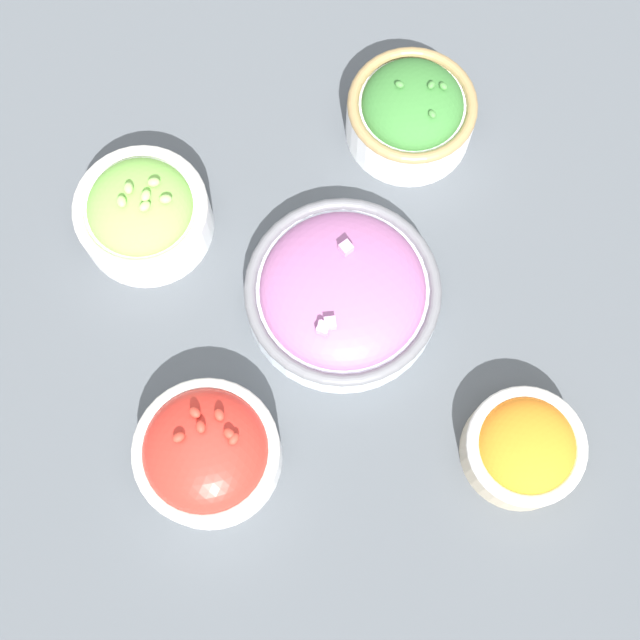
# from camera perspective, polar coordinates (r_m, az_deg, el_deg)

# --- Properties ---
(ground_plane) EXTENTS (3.00, 3.00, 0.00)m
(ground_plane) POSITION_cam_1_polar(r_m,az_deg,el_deg) (0.89, 0.00, -0.55)
(ground_plane) COLOR #4C5156
(bowl_cherry_tomatoes) EXTENTS (0.14, 0.14, 0.08)m
(bowl_cherry_tomatoes) POSITION_cam_1_polar(r_m,az_deg,el_deg) (0.83, -7.23, -8.41)
(bowl_cherry_tomatoes) COLOR white
(bowl_cherry_tomatoes) RESTS_ON ground_plane
(bowl_carrots) EXTENTS (0.11, 0.11, 0.06)m
(bowl_carrots) POSITION_cam_1_polar(r_m,az_deg,el_deg) (0.85, 12.95, -7.95)
(bowl_carrots) COLOR beige
(bowl_carrots) RESTS_ON ground_plane
(bowl_lettuce) EXTENTS (0.13, 0.13, 0.08)m
(bowl_lettuce) POSITION_cam_1_polar(r_m,az_deg,el_deg) (0.91, -11.28, 6.76)
(bowl_lettuce) COLOR white
(bowl_lettuce) RESTS_ON ground_plane
(bowl_broccoli) EXTENTS (0.13, 0.13, 0.08)m
(bowl_broccoli) POSITION_cam_1_polar(r_m,az_deg,el_deg) (0.94, 5.85, 13.10)
(bowl_broccoli) COLOR white
(bowl_broccoli) RESTS_ON ground_plane
(bowl_red_onion) EXTENTS (0.19, 0.19, 0.07)m
(bowl_red_onion) POSITION_cam_1_polar(r_m,az_deg,el_deg) (0.87, 1.46, 1.82)
(bowl_red_onion) COLOR silver
(bowl_red_onion) RESTS_ON ground_plane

